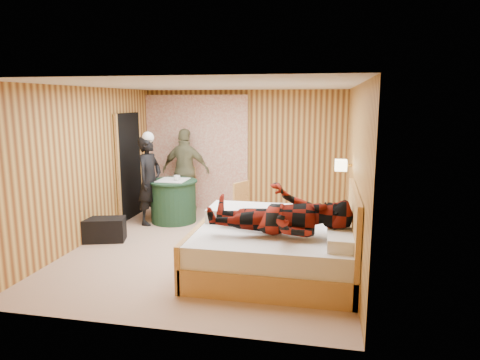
% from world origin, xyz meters
% --- Properties ---
extents(floor, '(4.20, 5.00, 0.01)m').
position_xyz_m(floor, '(0.00, 0.00, 0.00)').
color(floor, tan).
rests_on(floor, ground).
extents(ceiling, '(4.20, 5.00, 0.01)m').
position_xyz_m(ceiling, '(0.00, 0.00, 2.50)').
color(ceiling, silver).
rests_on(ceiling, wall_back).
extents(wall_back, '(4.20, 0.02, 2.50)m').
position_xyz_m(wall_back, '(0.00, 2.50, 1.25)').
color(wall_back, gold).
rests_on(wall_back, floor).
extents(wall_left, '(0.02, 5.00, 2.50)m').
position_xyz_m(wall_left, '(-2.10, 0.00, 1.25)').
color(wall_left, gold).
rests_on(wall_left, floor).
extents(wall_right, '(0.02, 5.00, 2.50)m').
position_xyz_m(wall_right, '(2.10, 0.00, 1.25)').
color(wall_right, gold).
rests_on(wall_right, floor).
extents(curtain, '(2.20, 0.08, 2.40)m').
position_xyz_m(curtain, '(-1.00, 2.43, 1.20)').
color(curtain, silver).
rests_on(curtain, floor).
extents(doorway, '(0.06, 0.90, 2.05)m').
position_xyz_m(doorway, '(-2.06, 1.40, 1.02)').
color(doorway, black).
rests_on(doorway, floor).
extents(wall_lamp, '(0.26, 0.24, 0.16)m').
position_xyz_m(wall_lamp, '(1.92, 0.45, 1.30)').
color(wall_lamp, gold).
rests_on(wall_lamp, wall_right).
extents(bed, '(2.19, 1.72, 1.19)m').
position_xyz_m(bed, '(1.12, -0.87, 0.34)').
color(bed, '#EAB25F').
rests_on(bed, floor).
extents(nightstand, '(0.44, 0.60, 0.58)m').
position_xyz_m(nightstand, '(1.88, 0.31, 0.30)').
color(nightstand, '#EAB25F').
rests_on(nightstand, floor).
extents(round_table, '(0.91, 0.91, 0.81)m').
position_xyz_m(round_table, '(-1.13, 1.27, 0.41)').
color(round_table, '#1B3C26').
rests_on(round_table, floor).
extents(chair_far, '(0.48, 0.48, 0.93)m').
position_xyz_m(chair_far, '(-1.14, 1.99, 0.54)').
color(chair_far, '#EAB25F').
rests_on(chair_far, floor).
extents(chair_near, '(0.54, 0.54, 0.88)m').
position_xyz_m(chair_near, '(0.16, 0.99, 0.51)').
color(chair_near, '#EAB25F').
rests_on(chair_near, floor).
extents(duffel_bag, '(0.75, 0.54, 0.38)m').
position_xyz_m(duffel_bag, '(-1.85, -0.06, 0.19)').
color(duffel_bag, black).
rests_on(duffel_bag, floor).
extents(sneaker_left, '(0.27, 0.20, 0.11)m').
position_xyz_m(sneaker_left, '(-0.16, 1.04, 0.06)').
color(sneaker_left, silver).
rests_on(sneaker_left, floor).
extents(sneaker_right, '(0.31, 0.20, 0.13)m').
position_xyz_m(sneaker_right, '(-0.18, 0.80, 0.06)').
color(sneaker_right, silver).
rests_on(sneaker_right, floor).
extents(woman_standing, '(0.50, 0.66, 1.65)m').
position_xyz_m(woman_standing, '(-1.50, 1.06, 0.82)').
color(woman_standing, black).
rests_on(woman_standing, floor).
extents(man_at_table, '(1.03, 0.47, 1.72)m').
position_xyz_m(man_at_table, '(-1.13, 2.04, 0.86)').
color(man_at_table, '#6A6846').
rests_on(man_at_table, floor).
extents(man_on_bed, '(0.86, 0.67, 1.77)m').
position_xyz_m(man_on_bed, '(1.15, -1.10, 1.02)').
color(man_on_bed, maroon).
rests_on(man_on_bed, bed).
extents(book_lower, '(0.26, 0.28, 0.02)m').
position_xyz_m(book_lower, '(1.88, 0.26, 0.59)').
color(book_lower, silver).
rests_on(book_lower, nightstand).
extents(book_upper, '(0.17, 0.23, 0.02)m').
position_xyz_m(book_upper, '(1.88, 0.26, 0.61)').
color(book_upper, silver).
rests_on(book_upper, nightstand).
extents(cup_nightstand, '(0.13, 0.13, 0.09)m').
position_xyz_m(cup_nightstand, '(1.88, 0.44, 0.63)').
color(cup_nightstand, silver).
rests_on(cup_nightstand, nightstand).
extents(cup_table, '(0.16, 0.16, 0.10)m').
position_xyz_m(cup_table, '(-1.03, 1.22, 0.86)').
color(cup_table, silver).
rests_on(cup_table, round_table).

